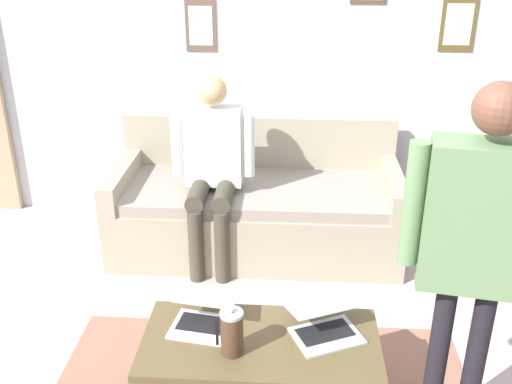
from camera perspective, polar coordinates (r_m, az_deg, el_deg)
name	(u,v)px	position (r m, az deg, el deg)	size (l,w,h in m)	color
back_wall	(262,44)	(4.47, 0.57, 14.00)	(7.04, 0.11, 2.70)	silver
couch	(256,206)	(4.26, 0.01, -1.37)	(2.00, 0.89, 0.88)	#9E947C
coffee_table	(261,349)	(2.84, 0.45, -14.81)	(1.09, 0.55, 0.42)	brown
laptop_left	(205,316)	(2.88, -4.96, -11.78)	(0.34, 0.36, 0.14)	silver
laptop_center	(324,325)	(2.84, 6.54, -12.53)	(0.40, 0.41, 0.14)	silver
french_press	(232,332)	(2.68, -2.34, -13.30)	(0.12, 0.10, 0.24)	#4C3323
person_standing	(478,236)	(2.43, 20.52, -3.95)	(0.59, 0.25, 1.67)	black
person_seated	(213,162)	(3.91, -4.19, 2.89)	(0.55, 0.51, 1.28)	#413D30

